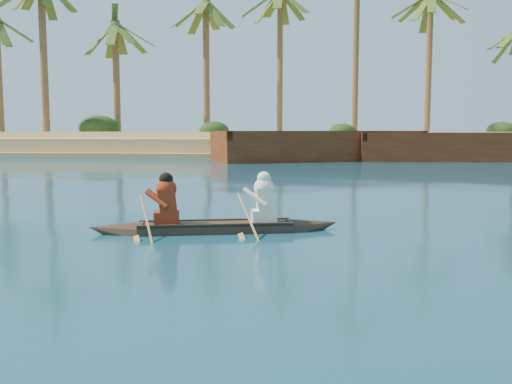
# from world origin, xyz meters

# --- Properties ---
(ground) EXTENTS (160.00, 160.00, 0.00)m
(ground) POSITION_xyz_m (0.00, 0.00, 0.00)
(ground) COLOR navy
(ground) RESTS_ON ground
(sandy_embankment) EXTENTS (150.00, 51.00, 1.50)m
(sandy_embankment) POSITION_xyz_m (0.00, 46.89, 0.53)
(sandy_embankment) COLOR tan
(sandy_embankment) RESTS_ON ground
(palm_grove) EXTENTS (110.00, 14.00, 16.00)m
(palm_grove) POSITION_xyz_m (0.00, 35.00, 8.00)
(palm_grove) COLOR #3B6021
(palm_grove) RESTS_ON ground
(shrub_cluster) EXTENTS (100.00, 6.00, 2.40)m
(shrub_cluster) POSITION_xyz_m (0.00, 31.50, 1.20)
(shrub_cluster) COLOR #183312
(shrub_cluster) RESTS_ON ground
(canoe) EXTENTS (4.77, 1.69, 1.31)m
(canoe) POSITION_xyz_m (4.33, -4.00, 0.25)
(canoe) COLOR #3A2B1F
(canoe) RESTS_ON ground
(barge_mid) EXTENTS (13.73, 9.16, 2.18)m
(barge_mid) POSITION_xyz_m (6.31, 22.00, 0.76)
(barge_mid) COLOR brown
(barge_mid) RESTS_ON ground
(barge_right) EXTENTS (12.43, 4.48, 2.05)m
(barge_right) POSITION_xyz_m (15.01, 22.46, 0.72)
(barge_right) COLOR brown
(barge_right) RESTS_ON ground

